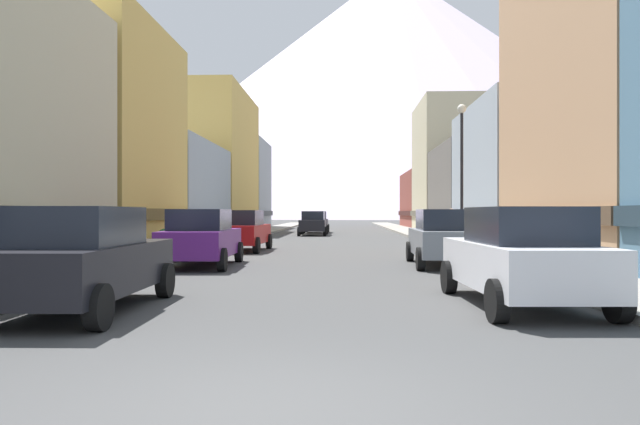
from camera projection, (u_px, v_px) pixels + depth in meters
name	position (u px, v px, depth m)	size (l,w,h in m)	color
ground_plane	(270.00, 415.00, 4.87)	(400.00, 400.00, 0.00)	#414141
sidewalk_left	(243.00, 236.00, 40.09)	(2.50, 100.00, 0.15)	gray
sidewalk_right	(426.00, 236.00, 39.59)	(2.50, 100.00, 0.15)	gray
storefront_left_2	(73.00, 142.00, 26.12)	(8.21, 9.05, 10.00)	#D8B259
storefront_left_3	(165.00, 193.00, 36.53)	(6.32, 11.52, 6.04)	#99A5B2
storefront_left_4	(189.00, 165.00, 49.63)	(10.17, 13.51, 11.76)	#D8B259
storefront_left_5	(232.00, 186.00, 61.52)	(7.46, 9.68, 9.16)	#99A5B2
storefront_right_1	(631.00, 96.00, 20.16)	(6.38, 11.13, 11.75)	tan
storefront_right_2	(543.00, 176.00, 31.47)	(8.08, 10.98, 7.52)	#99A5B2
storefront_right_3	(482.00, 192.00, 42.40)	(6.73, 10.40, 6.54)	#66605B
storefront_right_4	(460.00, 169.00, 53.32)	(7.77, 10.50, 11.69)	beige
storefront_right_5	(449.00, 201.00, 64.86)	(10.03, 12.43, 6.12)	brown
car_left_0	(82.00, 259.00, 9.89)	(2.14, 4.43, 1.78)	black
car_left_1	(201.00, 238.00, 18.20)	(2.19, 4.46, 1.78)	#591E72
car_left_2	(242.00, 230.00, 25.54)	(2.17, 4.45, 1.78)	#9E1111
car_right_0	(521.00, 256.00, 10.47)	(2.22, 4.47, 1.78)	silver
car_right_1	(444.00, 237.00, 18.42)	(2.14, 4.44, 1.78)	slate
car_driving_0	(316.00, 222.00, 48.42)	(2.06, 4.40, 1.78)	black
car_driving_1	(313.00, 223.00, 43.13)	(2.06, 4.40, 1.78)	black
trash_bin_right	(572.00, 254.00, 14.69)	(0.59, 0.59, 0.98)	#4C5156
potted_plant_0	(164.00, 238.00, 24.88)	(0.57, 0.57, 0.84)	#4C4C51
potted_plant_1	(120.00, 241.00, 19.98)	(0.63, 0.63, 0.96)	brown
potted_plant_2	(51.00, 249.00, 15.26)	(0.62, 0.62, 1.01)	#4C4C51
pedestrian_1	(451.00, 226.00, 30.45)	(0.36, 0.36, 1.75)	navy
streetlamp_right	(462.00, 155.00, 23.36)	(0.36, 0.36, 5.86)	black
mountain_backdrop	(393.00, 92.00, 263.75)	(272.36, 272.36, 112.30)	silver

